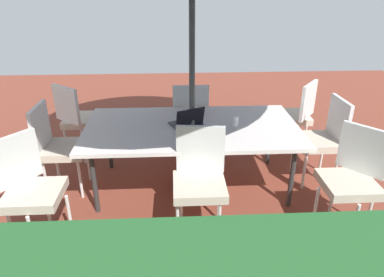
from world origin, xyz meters
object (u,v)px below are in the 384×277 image
Objects in this scene: chair_northeast at (29,186)px; chair_south at (190,114)px; chair_north at (200,177)px; chair_southwest at (295,113)px; chair_west at (323,136)px; chair_southeast at (78,117)px; dining_table at (192,130)px; laptop at (187,121)px; chair_northwest at (352,175)px; cup at (235,121)px; chair_east at (58,144)px.

chair_northeast is 2.17m from chair_south.
chair_southwest is (-1.35, -1.51, 0.00)m from chair_north.
chair_west is at bearing -34.06° from chair_northeast.
chair_southeast is at bearing 37.88° from chair_northeast.
dining_table is 0.10m from laptop.
chair_west is at bearing 35.05° from chair_north.
chair_southwest is 3.23m from chair_northeast.
chair_southeast is 1.00× the size of chair_north.
chair_northeast is at bearing 6.27° from laptop.
chair_northwest is 1.37m from chair_north.
chair_east is at bearing -0.57° from cup.
chair_southwest is at bearing -21.32° from chair_northeast.
chair_southwest is at bearing -141.60° from chair_southeast.
chair_west reaches higher than dining_table.
chair_southwest is at bearing 54.40° from chair_north.
chair_southwest is 1.00× the size of chair_south.
chair_south is at bearing -59.73° from chair_east.
chair_southeast is 1.00× the size of chair_northwest.
chair_northeast reaches higher than dining_table.
chair_northeast is at bearing -178.98° from chair_east.
chair_east is at bearing 0.18° from dining_table.
chair_southwest and chair_west have the same top height.
chair_east is 1.00× the size of chair_north.
chair_southwest is (-1.38, -0.76, -0.13)m from dining_table.
chair_east is at bearing 38.82° from chair_northeast.
chair_northwest and chair_east have the same top height.
chair_west is (-1.43, -0.79, 0.00)m from chair_north.
chair_northwest is 1.68m from laptop.
chair_south is at bearing 179.12° from chair_northwest.
dining_table is 1.62m from chair_northwest.
chair_northwest is at bearing 140.53° from cup.
chair_northwest is at bearing 39.91° from chair_southwest.
chair_southeast is 3.21m from chair_northwest.
chair_southeast is 0.79m from chair_east.
chair_southeast is 2.95m from chair_west.
chair_southwest is at bearing -175.34° from chair_west.
chair_southwest is at bearing -151.14° from dining_table.
chair_southwest is (-2.77, 0.03, 0.00)m from chair_southeast.
chair_northwest is at bearing -104.10° from chair_east.
chair_north is at bearing -2.76° from chair_southwest.
chair_west is (-0.09, 0.72, 0.00)m from chair_southwest.
chair_east is 1.00× the size of chair_southwest.
chair_west is at bearing 155.96° from laptop.
dining_table is at bearing -2.88° from cup.
laptop is at bearing -4.81° from cup.
chair_south is 0.95m from cup.
chair_east is at bearing -147.55° from chair_northwest.
laptop is 3.64× the size of cup.
dining_table is at bearing -22.09° from chair_southwest.
dining_table is 1.44m from chair_east.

